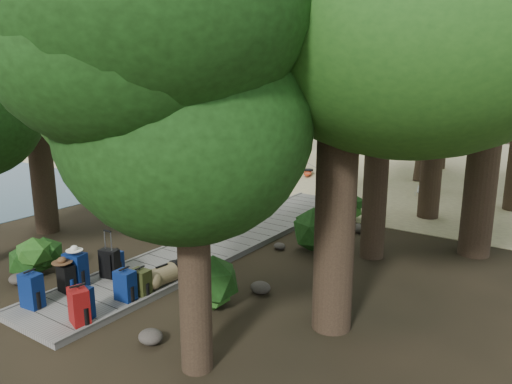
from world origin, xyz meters
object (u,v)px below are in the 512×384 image
Objects in this scene: backpack_left_d at (115,260)px; backpack_right_d at (141,281)px; backpack_right_a at (79,304)px; kayak at (308,171)px; suitcase_on_boardwalk at (110,264)px; sun_lounger at (425,187)px; duffel_right_khaki at (162,276)px; backpack_left_a at (31,289)px; duffel_right_black at (186,265)px; backpack_left_c at (76,268)px; lone_suitcase_on_sand at (338,187)px; backpack_right_c at (125,284)px; backpack_right_b at (82,302)px; backpack_left_b at (66,277)px.

backpack_right_d is (1.42, -0.50, 0.03)m from backpack_left_d.
backpack_right_a is 15.34m from kayak.
sun_lounger is at bearing 61.60° from suitcase_on_boardwalk.
backpack_right_d is 0.61m from duffel_right_khaki.
backpack_right_a is (1.33, 0.12, -0.01)m from backpack_left_a.
backpack_left_a reaches higher than backpack_left_d.
backpack_left_a is at bearing -121.48° from duffel_right_black.
backpack_left_c is at bearing 90.40° from backpack_left_a.
backpack_right_c is at bearing -70.11° from lone_suitcase_on_sand.
backpack_right_c reaches higher than suitcase_on_boardwalk.
suitcase_on_boardwalk is (0.18, -0.29, 0.06)m from backpack_left_d.
backpack_left_a reaches higher than sun_lounger.
duffel_right_khaki is 13.28m from kayak.
duffel_right_khaki is (0.11, 1.98, -0.14)m from backpack_right_b.
backpack_left_b is at bearing -105.26° from kayak.
backpack_left_d is 1.68m from duffel_right_black.
backpack_right_d is (1.46, 0.52, -0.12)m from backpack_left_c.
lone_suitcase_on_sand is (-0.48, 9.89, 0.05)m from duffel_right_khaki.
backpack_left_b is at bearing -119.47° from sun_lounger.
backpack_left_a is at bearing -105.43° from kayak.
sun_lounger is (2.26, 14.14, -0.16)m from backpack_right_b.
backpack_right_b is (-0.10, 0.14, -0.03)m from backpack_right_a.
backpack_right_a is 1.52m from backpack_right_d.
sun_lounger is at bearing 71.93° from duffel_right_black.
kayak is (-1.94, 13.95, -0.35)m from backpack_left_c.
backpack_left_a is 1.14× the size of duffel_right_black.
lone_suitcase_on_sand is at bearing 72.49° from suitcase_on_boardwalk.
backpack_left_c is at bearing -120.14° from suitcase_on_boardwalk.
backpack_right_c is 1.04× the size of suitcase_on_boardwalk.
backpack_left_a is at bearing -105.92° from suitcase_on_boardwalk.
backpack_right_b reaches higher than duffel_right_black.
backpack_left_a is at bearing -132.46° from backpack_right_d.
backpack_right_a reaches higher than backpack_left_b.
backpack_right_c is 1.73m from duffel_right_black.
backpack_left_a is 1.80m from backpack_right_c.
backpack_left_a is 1.12× the size of backpack_right_b.
duffel_right_black is (0.01, 2.88, -0.17)m from backpack_right_a.
backpack_left_b is 0.95× the size of backpack_right_c.
backpack_left_b is at bearing -88.04° from backpack_left_c.
backpack_right_a is at bearing -61.08° from backpack_left_d.
lone_suitcase_on_sand is (-0.48, 9.13, 0.04)m from duffel_right_black.
sun_lounger is (3.50, 14.41, -0.20)m from backpack_left_a.
kayak is (-3.31, 14.81, -0.28)m from backpack_right_b.
backpack_left_d reaches higher than duffel_right_khaki.
kayak is (-2.16, 13.22, -0.26)m from suitcase_on_boardwalk.
backpack_right_c reaches higher than duffel_right_black.
kayak is (-3.42, 12.83, -0.14)m from duffel_right_khaki.
kayak is (-1.98, 12.93, -0.20)m from backpack_left_d.
backpack_left_c is 1.87m from duffel_right_khaki.
backpack_right_a is 12.02m from lone_suitcase_on_sand.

